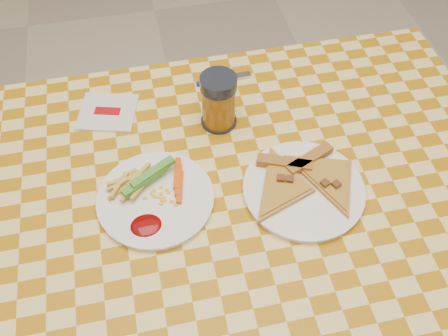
# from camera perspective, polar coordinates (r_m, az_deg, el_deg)

# --- Properties ---
(ground) EXTENTS (8.00, 8.00, 0.00)m
(ground) POSITION_cam_1_polar(r_m,az_deg,el_deg) (1.71, -0.01, -17.77)
(ground) COLOR beige
(ground) RESTS_ON ground
(table) EXTENTS (1.28, 0.88, 0.76)m
(table) POSITION_cam_1_polar(r_m,az_deg,el_deg) (1.09, -0.02, -5.47)
(table) COLOR silver
(table) RESTS_ON ground
(plate_left) EXTENTS (0.27, 0.27, 0.01)m
(plate_left) POSITION_cam_1_polar(r_m,az_deg,el_deg) (1.03, -7.81, -3.58)
(plate_left) COLOR white
(plate_left) RESTS_ON table
(plate_right) EXTENTS (0.30, 0.30, 0.01)m
(plate_right) POSITION_cam_1_polar(r_m,az_deg,el_deg) (1.05, 9.07, -2.50)
(plate_right) COLOR white
(plate_right) RESTS_ON table
(fries_veggies) EXTENTS (0.19, 0.17, 0.04)m
(fries_veggies) POSITION_cam_1_polar(r_m,az_deg,el_deg) (1.02, -8.49, -2.41)
(fries_veggies) COLOR gold
(fries_veggies) RESTS_ON plate_left
(pizza_slices) EXTENTS (0.32, 0.26, 0.02)m
(pizza_slices) POSITION_cam_1_polar(r_m,az_deg,el_deg) (1.04, 9.07, -1.28)
(pizza_slices) COLOR #C17B3B
(pizza_slices) RESTS_ON plate_right
(drink_glass) EXTENTS (0.08, 0.08, 0.13)m
(drink_glass) POSITION_cam_1_polar(r_m,az_deg,el_deg) (1.12, -0.62, 7.62)
(drink_glass) COLOR black
(drink_glass) RESTS_ON table
(napkin) EXTENTS (0.16, 0.15, 0.01)m
(napkin) POSITION_cam_1_polar(r_m,az_deg,el_deg) (1.21, -13.15, 6.25)
(napkin) COLOR silver
(napkin) RESTS_ON table
(fork) EXTENTS (0.14, 0.03, 0.01)m
(fork) POSITION_cam_1_polar(r_m,az_deg,el_deg) (1.26, 0.07, 10.16)
(fork) COLOR navy
(fork) RESTS_ON table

